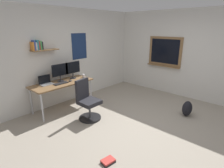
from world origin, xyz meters
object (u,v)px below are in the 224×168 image
object	(u,v)px
office_chair	(87,102)
computer_mouse	(70,81)
coffee_mug	(84,76)
book_stack_on_floor	(108,161)
laptop	(46,82)
monitor_secondary	(73,69)
keyboard	(61,83)
monitor_primary	(60,71)
desk	(62,85)
backpack	(187,109)

from	to	relation	value
office_chair	computer_mouse	size ratio (longest dim) A/B	9.13
coffee_mug	book_stack_on_floor	size ratio (longest dim) A/B	0.39
laptop	coffee_mug	world-z (taller)	laptop
office_chair	monitor_secondary	size ratio (longest dim) A/B	2.05
laptop	keyboard	bearing A→B (deg)	-40.58
monitor_primary	keyboard	distance (m)	0.34
coffee_mug	computer_mouse	bearing A→B (deg)	-174.20
desk	keyboard	world-z (taller)	keyboard
laptop	keyboard	world-z (taller)	laptop
desk	keyboard	distance (m)	0.14
backpack	computer_mouse	bearing A→B (deg)	121.74
monitor_primary	computer_mouse	world-z (taller)	monitor_primary
coffee_mug	laptop	bearing A→B (deg)	169.86
laptop	monitor_primary	xyz separation A→B (m)	(0.40, -0.05, 0.22)
office_chair	laptop	world-z (taller)	office_chair
book_stack_on_floor	laptop	bearing A→B (deg)	81.93
laptop	backpack	world-z (taller)	laptop
keyboard	backpack	size ratio (longest dim) A/B	0.98
office_chair	book_stack_on_floor	size ratio (longest dim) A/B	4.07
laptop	desk	bearing A→B (deg)	-23.50
book_stack_on_floor	monitor_secondary	bearing A→B (deg)	64.62
monitor_primary	book_stack_on_floor	xyz separation A→B (m)	(-0.74, -2.40, -0.96)
desk	office_chair	bearing A→B (deg)	-86.03
monitor_secondary	backpack	world-z (taller)	monitor_secondary
desk	computer_mouse	world-z (taller)	computer_mouse
office_chair	computer_mouse	bearing A→B (deg)	80.55
office_chair	book_stack_on_floor	distance (m)	1.63
desk	office_chair	world-z (taller)	office_chair
desk	coffee_mug	world-z (taller)	coffee_mug
monitor_secondary	coffee_mug	xyz separation A→B (m)	(0.26, -0.14, -0.22)
book_stack_on_floor	keyboard	bearing A→B (deg)	74.23
desk	laptop	distance (m)	0.41
laptop	monitor_primary	distance (m)	0.45
desk	monitor_secondary	bearing A→B (deg)	13.78
computer_mouse	monitor_secondary	bearing A→B (deg)	38.82
laptop	monitor_secondary	size ratio (longest dim) A/B	0.67
keyboard	computer_mouse	bearing A→B (deg)	0.00
backpack	monitor_primary	bearing A→B (deg)	122.40
monitor_secondary	office_chair	bearing A→B (deg)	-110.17
laptop	book_stack_on_floor	size ratio (longest dim) A/B	1.33
monitor_secondary	keyboard	distance (m)	0.61
desk	laptop	world-z (taller)	laptop
office_chair	coffee_mug	world-z (taller)	office_chair
monitor_secondary	book_stack_on_floor	xyz separation A→B (m)	(-1.14, -2.40, -0.96)
office_chair	keyboard	xyz separation A→B (m)	(-0.14, 0.83, 0.32)
coffee_mug	monitor_secondary	bearing A→B (deg)	151.50
office_chair	backpack	bearing A→B (deg)	-45.07
computer_mouse	backpack	world-z (taller)	computer_mouse
desk	book_stack_on_floor	xyz separation A→B (m)	(-0.70, -2.30, -0.63)
backpack	book_stack_on_floor	bearing A→B (deg)	172.56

